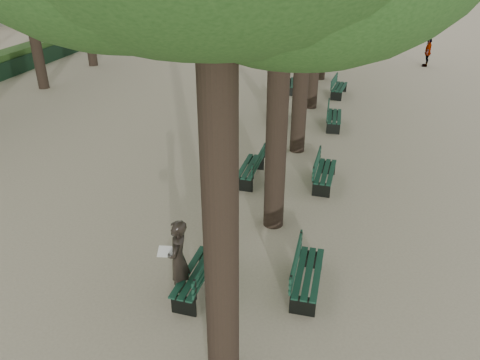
# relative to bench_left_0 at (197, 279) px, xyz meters

# --- Properties ---
(ground) EXTENTS (120.00, 120.00, 0.00)m
(ground) POSITION_rel_bench_left_0_xyz_m (-0.37, -0.07, -0.27)
(ground) COLOR tan
(ground) RESTS_ON ground
(bench_left_0) EXTENTS (0.66, 1.83, 0.92)m
(bench_left_0) POSITION_rel_bench_left_0_xyz_m (0.00, 0.00, 0.00)
(bench_left_0) COLOR black
(bench_left_0) RESTS_ON ground
(bench_left_1) EXTENTS (0.62, 1.81, 0.92)m
(bench_left_1) POSITION_rel_bench_left_0_xyz_m (0.00, 5.33, 0.00)
(bench_left_1) COLOR black
(bench_left_1) RESTS_ON ground
(bench_left_2) EXTENTS (0.67, 1.83, 0.92)m
(bench_left_2) POSITION_rel_bench_left_0_xyz_m (-0.00, 10.80, 0.00)
(bench_left_2) COLOR black
(bench_left_2) RESTS_ON ground
(bench_left_3) EXTENTS (0.81, 1.86, 0.92)m
(bench_left_3) POSITION_rel_bench_left_0_xyz_m (-0.00, 15.26, 0.00)
(bench_left_3) COLOR black
(bench_left_3) RESTS_ON ground
(bench_right_0) EXTENTS (0.59, 1.80, 0.92)m
(bench_right_0) POSITION_rel_bench_left_0_xyz_m (2.27, 0.53, 0.00)
(bench_right_0) COLOR black
(bench_right_0) RESTS_ON ground
(bench_right_1) EXTENTS (0.64, 1.82, 0.92)m
(bench_right_1) POSITION_rel_bench_left_0_xyz_m (2.27, 5.51, 0.00)
(bench_right_1) COLOR black
(bench_right_1) RESTS_ON ground
(bench_right_2) EXTENTS (0.62, 1.82, 0.92)m
(bench_right_2) POSITION_rel_bench_left_0_xyz_m (2.27, 10.65, 0.00)
(bench_right_2) COLOR black
(bench_right_2) RESTS_ON ground
(bench_right_3) EXTENTS (0.77, 1.85, 0.92)m
(bench_right_3) POSITION_rel_bench_left_0_xyz_m (2.27, 14.98, 0.00)
(bench_right_3) COLOR black
(bench_right_3) RESTS_ON ground
(man_with_map) EXTENTS (0.65, 0.75, 1.79)m
(man_with_map) POSITION_rel_bench_left_0_xyz_m (-0.31, -0.22, 0.62)
(man_with_map) COLOR black
(man_with_map) RESTS_ON ground
(pedestrian_c) EXTENTS (0.50, 1.01, 1.65)m
(pedestrian_c) POSITION_rel_bench_left_0_xyz_m (7.03, 22.29, 0.55)
(pedestrian_c) COLOR #262628
(pedestrian_c) RESTS_ON ground
(pedestrian_e) EXTENTS (0.91, 1.80, 1.91)m
(pedestrian_e) POSITION_rel_bench_left_0_xyz_m (-10.56, 24.82, 0.68)
(pedestrian_e) COLOR #262628
(pedestrian_e) RESTS_ON ground
(pedestrian_d) EXTENTS (0.85, 0.54, 1.62)m
(pedestrian_d) POSITION_rel_bench_left_0_xyz_m (-1.01, 29.36, 0.54)
(pedestrian_d) COLOR #262628
(pedestrian_d) RESTS_ON ground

